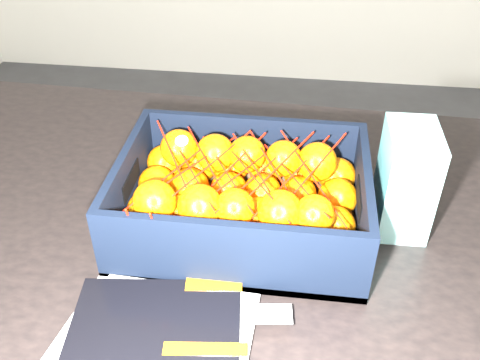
# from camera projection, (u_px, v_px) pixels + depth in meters

# --- Properties ---
(ground) EXTENTS (3.50, 3.50, 0.00)m
(ground) POSITION_uv_depth(u_px,v_px,m) (291.00, 350.00, 1.54)
(ground) COLOR #343436
(ground) RESTS_ON ground
(table) EXTENTS (1.23, 0.84, 0.75)m
(table) POSITION_uv_depth(u_px,v_px,m) (209.00, 264.00, 0.91)
(table) COLOR black
(table) RESTS_ON ground
(produce_crate) EXTENTS (0.37, 0.27, 0.12)m
(produce_crate) POSITION_uv_depth(u_px,v_px,m) (242.00, 207.00, 0.82)
(produce_crate) COLOR brown
(produce_crate) RESTS_ON table
(clementine_heap) EXTENTS (0.35, 0.26, 0.11)m
(clementine_heap) POSITION_uv_depth(u_px,v_px,m) (240.00, 197.00, 0.81)
(clementine_heap) COLOR orange
(clementine_heap) RESTS_ON produce_crate
(mesh_net) EXTENTS (0.30, 0.24, 0.09)m
(mesh_net) POSITION_uv_depth(u_px,v_px,m) (237.00, 174.00, 0.78)
(mesh_net) COLOR red
(mesh_net) RESTS_ON clementine_heap
(retail_carton) EXTENTS (0.08, 0.11, 0.16)m
(retail_carton) POSITION_uv_depth(u_px,v_px,m) (406.00, 180.00, 0.80)
(retail_carton) COLOR white
(retail_carton) RESTS_ON table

